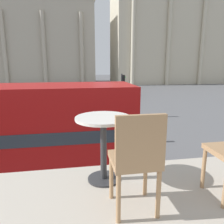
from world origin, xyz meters
name	(u,v)px	position (x,y,z in m)	size (l,w,h in m)	color
cafe_dining_table	(103,134)	(1.30, -0.35, 4.30)	(0.60, 0.60, 0.73)	#2D2D30
cafe_chair_0	(136,158)	(1.50, -0.95, 4.28)	(0.40, 0.40, 0.91)	#A87F56
plaza_building_left	(30,44)	(-9.54, 57.42, 9.83)	(31.95, 15.55, 19.64)	#B2A893
plaza_building_right	(174,35)	(27.44, 54.05, 12.51)	(32.85, 13.28, 25.02)	beige
traffic_light_near	(95,105)	(2.24, 10.67, 2.54)	(0.42, 0.24, 3.90)	black
traffic_light_mid	(122,90)	(5.42, 17.19, 2.69)	(0.42, 0.24, 4.14)	black
car_maroon	(43,98)	(-3.07, 26.58, 0.70)	(4.20, 1.93, 1.35)	black
pedestrian_yellow	(29,94)	(-5.13, 28.42, 1.03)	(0.32, 0.32, 1.79)	#282B33
pedestrian_white	(87,98)	(2.40, 23.23, 1.05)	(0.32, 0.32, 1.82)	#282B33
pedestrian_black	(135,90)	(10.73, 31.78, 0.92)	(0.32, 0.32, 1.60)	#282B33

